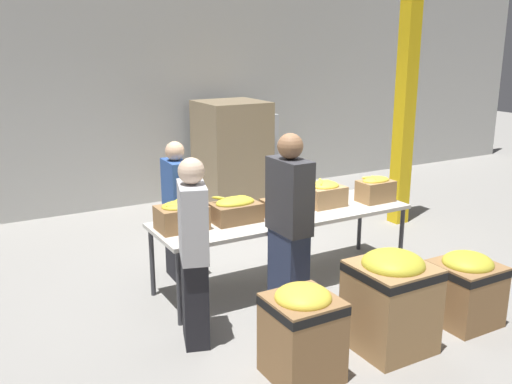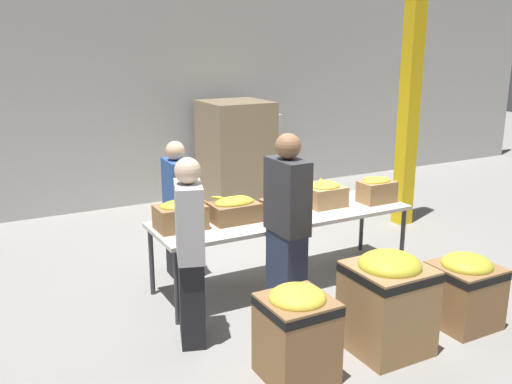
# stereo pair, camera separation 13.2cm
# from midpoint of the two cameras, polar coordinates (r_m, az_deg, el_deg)

# --- Properties ---
(ground_plane) EXTENTS (30.00, 30.00, 0.00)m
(ground_plane) POSITION_cam_midpoint_polar(r_m,az_deg,el_deg) (6.32, 3.30, -8.90)
(ground_plane) COLOR gray
(wall_back) EXTENTS (16.00, 0.08, 4.00)m
(wall_back) POSITION_cam_midpoint_polar(r_m,az_deg,el_deg) (9.15, -8.93, 11.35)
(wall_back) COLOR #B7B7B2
(wall_back) RESTS_ON ground_plane
(sorting_table) EXTENTS (2.82, 0.85, 0.77)m
(sorting_table) POSITION_cam_midpoint_polar(r_m,az_deg,el_deg) (6.06, 3.40, -2.63)
(sorting_table) COLOR beige
(sorting_table) RESTS_ON ground_plane
(banana_box_0) EXTENTS (0.47, 0.33, 0.30)m
(banana_box_0) POSITION_cam_midpoint_polar(r_m,az_deg,el_deg) (5.57, -6.90, -2.24)
(banana_box_0) COLOR olive
(banana_box_0) RESTS_ON sorting_table
(banana_box_1) EXTENTS (0.48, 0.33, 0.26)m
(banana_box_1) POSITION_cam_midpoint_polar(r_m,az_deg,el_deg) (5.76, -1.51, -1.72)
(banana_box_1) COLOR olive
(banana_box_1) RESTS_ON sorting_table
(banana_box_2) EXTENTS (0.44, 0.31, 0.24)m
(banana_box_2) POSITION_cam_midpoint_polar(r_m,az_deg,el_deg) (5.92, 3.46, -1.39)
(banana_box_2) COLOR olive
(banana_box_2) RESTS_ON sorting_table
(banana_box_3) EXTENTS (0.41, 0.37, 0.29)m
(banana_box_3) POSITION_cam_midpoint_polar(r_m,az_deg,el_deg) (6.34, 7.48, -0.15)
(banana_box_3) COLOR tan
(banana_box_3) RESTS_ON sorting_table
(banana_box_4) EXTENTS (0.39, 0.27, 0.30)m
(banana_box_4) POSITION_cam_midpoint_polar(r_m,az_deg,el_deg) (6.59, 12.54, 0.26)
(banana_box_4) COLOR #A37A4C
(banana_box_4) RESTS_ON sorting_table
(volunteer_0) EXTENTS (0.22, 0.42, 1.53)m
(volunteer_0) POSITION_cam_midpoint_polar(r_m,az_deg,el_deg) (6.24, -7.27, -1.89)
(volunteer_0) COLOR black
(volunteer_0) RESTS_ON ground_plane
(volunteer_1) EXTENTS (0.35, 0.49, 1.64)m
(volunteer_1) POSITION_cam_midpoint_polar(r_m,az_deg,el_deg) (4.85, -5.82, -6.12)
(volunteer_1) COLOR black
(volunteer_1) RESTS_ON ground_plane
(volunteer_2) EXTENTS (0.24, 0.47, 1.76)m
(volunteer_2) POSITION_cam_midpoint_polar(r_m,az_deg,el_deg) (5.30, 3.82, -3.58)
(volunteer_2) COLOR #2D3856
(volunteer_2) RESTS_ON ground_plane
(donation_bin_0) EXTENTS (0.52, 0.52, 0.76)m
(donation_bin_0) POSITION_cam_midpoint_polar(r_m,az_deg,el_deg) (4.51, 4.96, -13.57)
(donation_bin_0) COLOR olive
(donation_bin_0) RESTS_ON ground_plane
(donation_bin_1) EXTENTS (0.62, 0.62, 0.87)m
(donation_bin_1) POSITION_cam_midpoint_polar(r_m,az_deg,el_deg) (4.98, 13.78, -10.34)
(donation_bin_1) COLOR #A37A4C
(donation_bin_1) RESTS_ON ground_plane
(donation_bin_2) EXTENTS (0.54, 0.54, 0.68)m
(donation_bin_2) POSITION_cam_midpoint_polar(r_m,az_deg,el_deg) (5.63, 20.77, -8.96)
(donation_bin_2) COLOR olive
(donation_bin_2) RESTS_ON ground_plane
(support_pillar) EXTENTS (0.21, 0.21, 4.00)m
(support_pillar) POSITION_cam_midpoint_polar(r_m,az_deg,el_deg) (8.15, 15.68, 10.55)
(support_pillar) COLOR yellow
(support_pillar) RESTS_ON ground_plane
(pallet_stack_0) EXTENTS (1.05, 1.05, 1.65)m
(pallet_stack_0) POSITION_cam_midpoint_polar(r_m,az_deg,el_deg) (8.86, -1.61, 3.68)
(pallet_stack_0) COLOR olive
(pallet_stack_0) RESTS_ON ground_plane
(pallet_stack_1) EXTENTS (0.93, 0.93, 1.45)m
(pallet_stack_1) POSITION_cam_midpoint_polar(r_m,az_deg,el_deg) (9.06, -0.63, 3.28)
(pallet_stack_1) COLOR olive
(pallet_stack_1) RESTS_ON ground_plane
(pallet_stack_2) EXTENTS (0.92, 0.92, 1.50)m
(pallet_stack_2) POSITION_cam_midpoint_polar(r_m,az_deg,el_deg) (9.06, -2.13, 3.43)
(pallet_stack_2) COLOR olive
(pallet_stack_2) RESTS_ON ground_plane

